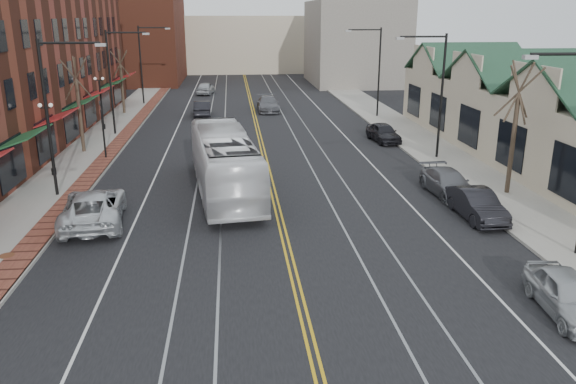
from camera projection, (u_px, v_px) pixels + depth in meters
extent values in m
plane|color=black|center=(315.00, 360.00, 15.80)|extent=(160.00, 160.00, 0.00)
cube|color=gray|center=(68.00, 175.00, 33.60)|extent=(4.00, 120.00, 0.15)
cube|color=gray|center=(455.00, 165.00, 35.88)|extent=(4.00, 120.00, 0.15)
cube|color=beige|center=(549.00, 129.00, 35.78)|extent=(8.00, 36.00, 4.60)
cube|color=brown|center=(130.00, 31.00, 78.52)|extent=(14.00, 18.00, 14.00)
cube|color=beige|center=(242.00, 44.00, 95.02)|extent=(22.00, 14.00, 9.00)
cube|color=slate|center=(355.00, 43.00, 77.19)|extent=(12.00, 16.00, 11.00)
cylinder|color=black|center=(48.00, 120.00, 28.62)|extent=(0.16, 0.16, 8.00)
cylinder|color=black|center=(69.00, 43.00, 27.61)|extent=(3.00, 0.12, 0.12)
cube|color=#999999|center=(101.00, 45.00, 27.78)|extent=(0.50, 0.25, 0.15)
cylinder|color=black|center=(110.00, 83.00, 43.79)|extent=(0.16, 0.16, 8.00)
cylinder|color=black|center=(126.00, 33.00, 42.78)|extent=(3.00, 0.12, 0.12)
cube|color=#999999|center=(146.00, 34.00, 42.95)|extent=(0.50, 0.25, 0.15)
cylinder|color=black|center=(141.00, 65.00, 58.96)|extent=(0.16, 0.16, 8.00)
cylinder|color=black|center=(153.00, 28.00, 57.95)|extent=(3.00, 0.12, 0.12)
cube|color=#999999|center=(168.00, 29.00, 58.12)|extent=(0.50, 0.25, 0.15)
cylinder|color=black|center=(571.00, 54.00, 20.03)|extent=(3.00, 0.12, 0.12)
cube|color=#999999|center=(530.00, 57.00, 19.92)|extent=(0.50, 0.25, 0.15)
cylinder|color=black|center=(441.00, 97.00, 36.50)|extent=(0.16, 0.16, 8.00)
cylinder|color=black|center=(423.00, 37.00, 35.20)|extent=(3.00, 0.12, 0.12)
cube|color=#999999|center=(400.00, 38.00, 35.09)|extent=(0.50, 0.25, 0.15)
cylinder|color=black|center=(379.00, 73.00, 51.66)|extent=(0.16, 0.16, 8.00)
cylinder|color=black|center=(365.00, 30.00, 50.37)|extent=(3.00, 0.12, 0.12)
cube|color=#999999|center=(348.00, 31.00, 50.26)|extent=(0.50, 0.25, 0.15)
cylinder|color=black|center=(54.00, 171.00, 33.44)|extent=(0.28, 0.28, 0.40)
cylinder|color=black|center=(50.00, 142.00, 32.89)|extent=(0.14, 0.14, 4.00)
cube|color=black|center=(46.00, 108.00, 32.29)|extent=(0.60, 0.06, 0.06)
sphere|color=white|center=(40.00, 105.00, 32.21)|extent=(0.24, 0.24, 0.24)
sphere|color=white|center=(51.00, 105.00, 32.27)|extent=(0.24, 0.24, 0.24)
cylinder|color=black|center=(104.00, 127.00, 46.71)|extent=(0.28, 0.28, 0.40)
cylinder|color=black|center=(101.00, 105.00, 46.17)|extent=(0.14, 0.14, 4.00)
cube|color=black|center=(99.00, 80.00, 45.56)|extent=(0.60, 0.06, 0.06)
sphere|color=white|center=(95.00, 79.00, 45.48)|extent=(0.24, 0.24, 0.24)
sphere|color=white|center=(103.00, 79.00, 45.54)|extent=(0.24, 0.24, 0.24)
cylinder|color=#382B21|center=(80.00, 116.00, 38.47)|extent=(0.24, 0.24, 4.90)
cylinder|color=#382B21|center=(76.00, 79.00, 37.70)|extent=(0.58, 1.37, 2.90)
cylinder|color=#382B21|center=(76.00, 79.00, 37.70)|extent=(1.60, 0.66, 2.78)
cylinder|color=#382B21|center=(76.00, 79.00, 37.70)|extent=(0.53, 1.23, 2.96)
cylinder|color=#382B21|center=(76.00, 79.00, 37.70)|extent=(1.69, 1.03, 2.64)
cylinder|color=#382B21|center=(76.00, 79.00, 37.70)|extent=(1.78, 1.29, 2.48)
cylinder|color=#382B21|center=(122.00, 89.00, 53.70)|extent=(0.24, 0.24, 4.55)
cylinder|color=#382B21|center=(120.00, 64.00, 52.97)|extent=(0.55, 1.28, 2.69)
cylinder|color=#382B21|center=(120.00, 64.00, 52.97)|extent=(1.49, 0.62, 2.58)
cylinder|color=#382B21|center=(120.00, 64.00, 52.97)|extent=(0.50, 1.15, 2.75)
cylinder|color=#382B21|center=(120.00, 64.00, 52.97)|extent=(1.57, 0.97, 2.45)
cylinder|color=#382B21|center=(120.00, 64.00, 52.97)|extent=(1.66, 1.20, 2.30)
cylinder|color=#382B21|center=(513.00, 144.00, 29.42)|extent=(0.24, 0.24, 5.25)
cylinder|color=#382B21|center=(519.00, 92.00, 28.60)|extent=(0.61, 1.46, 3.10)
cylinder|color=#382B21|center=(519.00, 92.00, 28.60)|extent=(1.70, 0.70, 2.97)
cylinder|color=#382B21|center=(519.00, 92.00, 28.60)|extent=(0.56, 1.31, 3.17)
cylinder|color=#382B21|center=(519.00, 92.00, 28.60)|extent=(1.80, 1.10, 2.82)
cylinder|color=#382B21|center=(519.00, 92.00, 28.60)|extent=(1.90, 1.37, 2.65)
cylinder|color=#592D19|center=(7.00, 256.00, 22.27)|extent=(0.60, 0.60, 0.02)
cylinder|color=black|center=(104.00, 134.00, 37.02)|extent=(0.12, 0.12, 3.20)
imported|color=black|center=(101.00, 107.00, 36.48)|extent=(0.18, 0.15, 0.90)
imported|color=white|center=(224.00, 163.00, 30.18)|extent=(4.19, 12.29, 3.36)
imported|color=silver|center=(94.00, 207.00, 25.90)|extent=(3.33, 6.05, 1.60)
imported|color=#ACAFB3|center=(568.00, 294.00, 18.08)|extent=(1.99, 4.17, 1.38)
imported|color=black|center=(477.00, 204.00, 26.56)|extent=(1.58, 4.28, 1.40)
imported|color=slate|center=(448.00, 183.00, 30.02)|extent=(2.15, 4.72, 1.34)
imported|color=black|center=(383.00, 133.00, 42.60)|extent=(2.11, 4.32, 1.42)
imported|color=black|center=(202.00, 108.00, 53.33)|extent=(1.66, 4.44, 1.45)
imported|color=#5C5D63|center=(268.00, 104.00, 55.89)|extent=(2.10, 5.17, 1.50)
imported|color=#ADB1B5|center=(206.00, 88.00, 67.76)|extent=(2.32, 4.53, 1.48)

